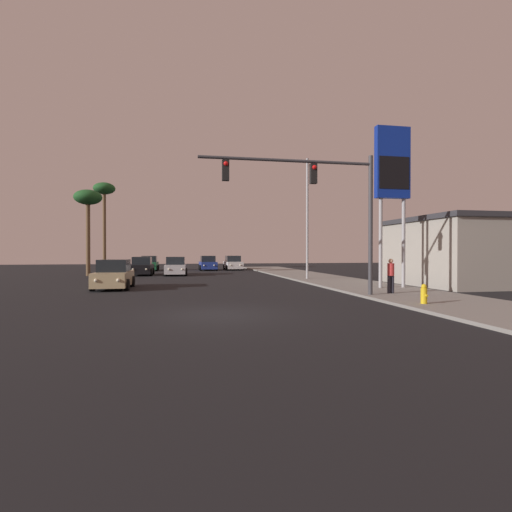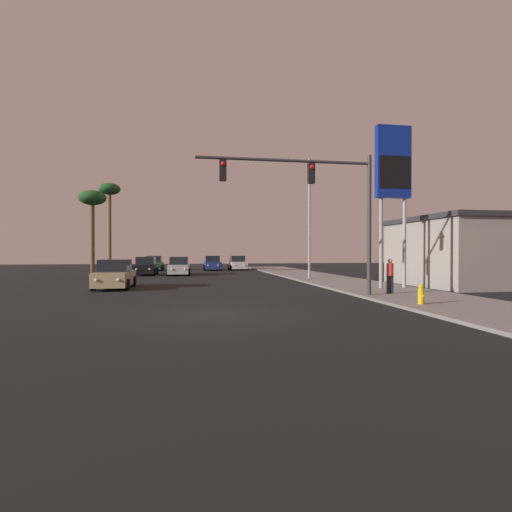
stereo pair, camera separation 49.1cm
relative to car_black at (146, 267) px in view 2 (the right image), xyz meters
The scene contains 16 objects.
ground_plane 24.70m from the car_black, 79.00° to the right, with size 120.00×120.00×0.00m, color black.
sidewalk_right 20.12m from the car_black, 45.05° to the right, with size 5.00×60.00×0.12m.
building_gas_station 27.35m from the car_black, 33.75° to the right, with size 10.30×8.30×4.30m.
car_black is the anchor object (origin of this frame).
car_green 9.09m from the car_black, 90.15° to the left, with size 2.04×4.32×1.68m.
car_silver 3.09m from the car_black, 11.78° to the right, with size 2.04×4.34×1.68m.
car_blue 11.16m from the car_black, 53.77° to the left, with size 2.04×4.33×1.68m.
car_white 13.38m from the car_black, 44.17° to the left, with size 2.04×4.33×1.68m.
car_tan 13.63m from the car_black, 91.38° to the right, with size 2.04×4.32×1.68m.
traffic_light_mast 22.97m from the car_black, 64.21° to the right, with size 8.12×0.36×6.50m.
street_lamp 16.18m from the car_black, 35.60° to the right, with size 1.74×0.24×9.00m.
gas_station_sign 23.62m from the car_black, 48.64° to the right, with size 2.00×0.42×9.00m.
fire_hydrant 26.99m from the car_black, 61.98° to the right, with size 0.24×0.34×0.76m.
pedestrian_on_sidewalk 24.10m from the car_black, 56.09° to the right, with size 0.34×0.32×1.67m.
palm_tree_mid 7.43m from the car_black, behind, with size 2.40×2.40×7.63m.
palm_tree_far 13.52m from the car_black, 117.06° to the left, with size 2.40×2.40×9.96m.
Camera 2 is at (-0.78, -13.56, 2.11)m, focal length 28.00 mm.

